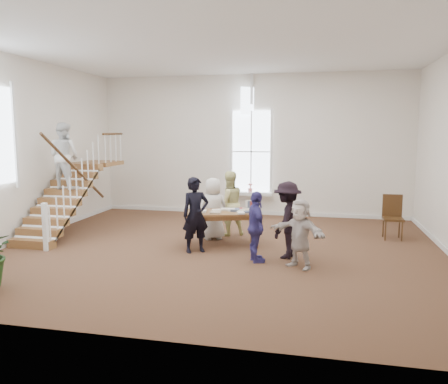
% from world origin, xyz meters
% --- Properties ---
extents(ground, '(10.00, 10.00, 0.00)m').
position_xyz_m(ground, '(0.00, 0.00, 0.00)').
color(ground, '#4A2B1D').
rests_on(ground, ground).
extents(room_shell, '(10.49, 10.00, 10.00)m').
position_xyz_m(room_shell, '(-0.00, 4.39, 0.40)').
color(room_shell, white).
rests_on(room_shell, ground).
extents(staircase, '(1.10, 4.10, 2.92)m').
position_xyz_m(staircase, '(-4.34, 0.75, 1.62)').
color(staircase, brown).
rests_on(staircase, ground).
extents(library_table, '(1.95, 1.39, 0.89)m').
position_xyz_m(library_table, '(-0.04, 0.34, 0.74)').
color(library_table, brown).
rests_on(library_table, ground).
extents(police_officer, '(0.74, 0.68, 1.69)m').
position_xyz_m(police_officer, '(-0.51, -0.32, 0.85)').
color(police_officer, black).
rests_on(police_officer, ground).
extents(elderly_woman, '(0.91, 0.81, 1.55)m').
position_xyz_m(elderly_woman, '(-0.41, 0.93, 0.78)').
color(elderly_woman, silver).
rests_on(elderly_woman, ground).
extents(person_yellow, '(1.03, 0.96, 1.68)m').
position_xyz_m(person_yellow, '(-0.11, 1.43, 0.84)').
color(person_yellow, '#E1DB8C').
rests_on(person_yellow, ground).
extents(woman_cluster_a, '(0.67, 0.94, 1.48)m').
position_xyz_m(woman_cluster_a, '(0.91, -0.78, 0.74)').
color(woman_cluster_a, '#3D3580').
rests_on(woman_cluster_a, ground).
extents(woman_cluster_b, '(0.89, 1.19, 1.64)m').
position_xyz_m(woman_cluster_b, '(1.51, -0.33, 0.82)').
color(woman_cluster_b, black).
rests_on(woman_cluster_b, ground).
extents(woman_cluster_c, '(1.30, 1.06, 1.39)m').
position_xyz_m(woman_cluster_c, '(1.81, -0.98, 0.69)').
color(woman_cluster_c, beige).
rests_on(woman_cluster_c, ground).
extents(side_chair, '(0.48, 0.48, 1.11)m').
position_xyz_m(side_chair, '(4.00, 1.96, 0.63)').
color(side_chair, '#34200E').
rests_on(side_chair, ground).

